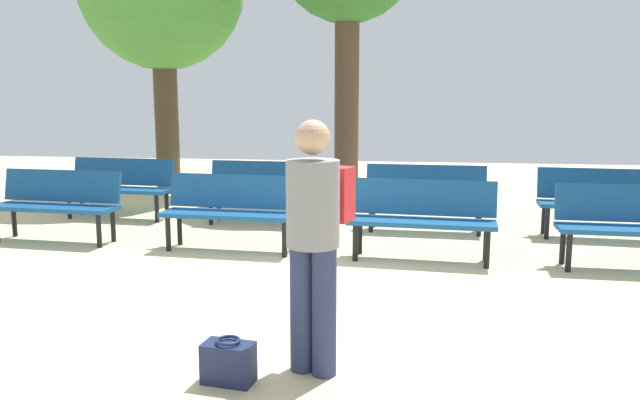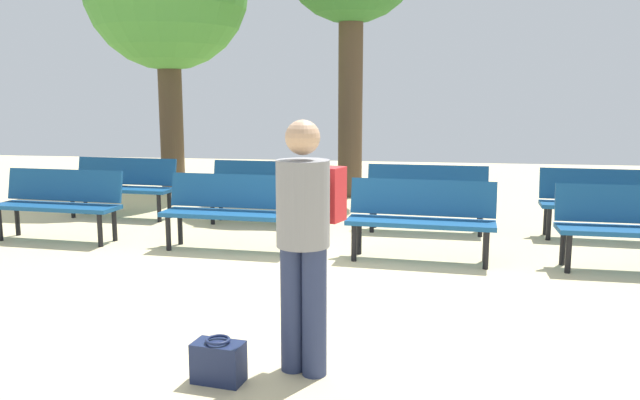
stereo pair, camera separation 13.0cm
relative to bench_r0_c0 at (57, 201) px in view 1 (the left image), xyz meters
The scene contains 11 objects.
ground_plane 3.76m from the bench_r0_c0, 28.71° to the right, with size 24.00×24.00×0.00m, color beige.
bench_r0_c0 is the anchor object (origin of this frame).
bench_r0_c1 2.28m from the bench_r0_c0, ahead, with size 1.63×0.58×0.87m.
bench_r0_c2 4.48m from the bench_r0_c0, ahead, with size 1.63×0.60×0.87m.
bench_r0_c3 6.69m from the bench_r0_c0, ahead, with size 1.61×0.53×0.87m.
bench_r1_c0 1.54m from the bench_r0_c0, 86.78° to the left, with size 1.63×0.59×0.87m.
bench_r1_c1 2.69m from the bench_r0_c0, 31.75° to the left, with size 1.62×0.57×0.87m.
bench_r1_c2 4.71m from the bench_r0_c0, 15.46° to the left, with size 1.62×0.54×0.87m.
bench_r1_c3 6.87m from the bench_r0_c0, ahead, with size 1.63×0.59×0.87m.
visitor_with_backpack 5.01m from the bench_r0_c0, 41.31° to the right, with size 0.46×0.59×1.65m.
handbag 4.82m from the bench_r0_c0, 47.74° to the right, with size 0.34×0.22×0.29m.
Camera 1 is at (1.07, -5.41, 1.80)m, focal length 35.52 mm.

